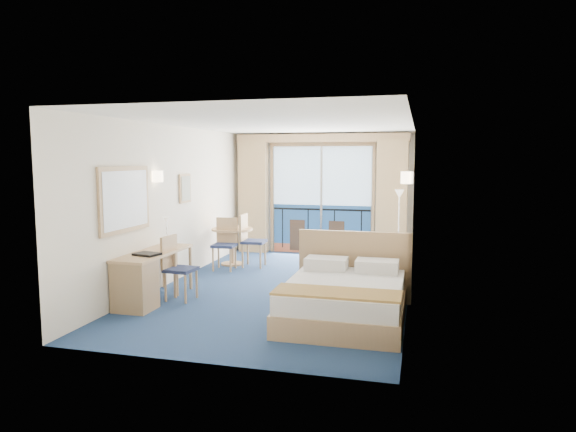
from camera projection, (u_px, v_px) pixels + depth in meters
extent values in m
plane|color=navy|center=(284.00, 288.00, 8.50)|extent=(6.50, 6.50, 0.00)
cube|color=white|center=(322.00, 194.00, 11.48)|extent=(4.00, 0.02, 2.70)
cube|color=white|center=(202.00, 236.00, 5.21)|extent=(4.00, 0.02, 2.70)
cube|color=white|center=(172.00, 204.00, 8.85)|extent=(0.02, 6.50, 2.70)
cube|color=white|center=(411.00, 210.00, 7.84)|extent=(0.02, 6.50, 2.70)
cube|color=white|center=(284.00, 122.00, 8.19)|extent=(4.00, 6.50, 0.02)
cube|color=navy|center=(321.00, 229.00, 11.53)|extent=(2.20, 0.02, 1.08)
cube|color=#BEDEFA|center=(322.00, 175.00, 11.40)|extent=(2.20, 0.02, 1.32)
cube|color=brown|center=(321.00, 249.00, 11.58)|extent=(2.20, 0.02, 0.20)
cube|color=black|center=(321.00, 209.00, 11.48)|extent=(2.20, 0.02, 0.04)
cube|color=tan|center=(322.00, 144.00, 11.31)|extent=(2.36, 0.03, 0.12)
cube|color=tan|center=(272.00, 200.00, 11.74)|extent=(0.06, 0.03, 2.40)
cube|color=tan|center=(373.00, 202.00, 11.17)|extent=(0.06, 0.03, 2.40)
cube|color=silver|center=(321.00, 201.00, 11.45)|extent=(0.05, 0.02, 2.40)
cube|color=#3C291B|center=(336.00, 237.00, 11.45)|extent=(0.35, 0.02, 0.70)
cube|color=#3C291B|center=(297.00, 235.00, 11.68)|extent=(0.35, 0.02, 0.70)
cube|color=#3C291B|center=(319.00, 240.00, 11.56)|extent=(0.30, 0.02, 0.45)
cube|color=black|center=(283.00, 228.00, 11.75)|extent=(0.02, 0.01, 0.90)
cube|color=black|center=(308.00, 229.00, 11.60)|extent=(0.03, 0.01, 0.90)
cube|color=black|center=(334.00, 230.00, 11.45)|extent=(0.03, 0.01, 0.90)
cube|color=black|center=(361.00, 231.00, 11.30)|extent=(0.02, 0.01, 0.90)
cube|color=tan|center=(253.00, 196.00, 11.69)|extent=(0.65, 0.22, 2.55)
cube|color=tan|center=(392.00, 199.00, 10.92)|extent=(0.65, 0.22, 2.55)
cube|color=tan|center=(321.00, 138.00, 11.19)|extent=(3.80, 0.25, 0.18)
cube|color=tan|center=(125.00, 199.00, 7.37)|extent=(0.04, 1.25, 0.95)
cube|color=silver|center=(126.00, 199.00, 7.37)|extent=(0.01, 1.12, 0.82)
cube|color=tan|center=(185.00, 188.00, 9.24)|extent=(0.03, 0.42, 0.52)
cube|color=gray|center=(186.00, 188.00, 9.24)|extent=(0.01, 0.34, 0.44)
cylinder|color=#FFE1B2|center=(157.00, 176.00, 8.20)|extent=(0.18, 0.18, 0.18)
cylinder|color=#FFE1B2|center=(407.00, 178.00, 7.66)|extent=(0.18, 0.18, 0.18)
cube|color=tan|center=(344.00, 310.00, 6.76)|extent=(1.54, 1.93, 0.29)
cube|color=white|center=(344.00, 291.00, 6.73)|extent=(1.48, 1.87, 0.24)
cube|color=#BD8449|center=(337.00, 293.00, 6.11)|extent=(1.52, 0.53, 0.03)
cube|color=white|center=(326.00, 263.00, 7.46)|extent=(0.60, 0.39, 0.17)
cube|color=white|center=(377.00, 266.00, 7.28)|extent=(0.60, 0.39, 0.17)
cube|color=tan|center=(354.00, 266.00, 7.69)|extent=(1.68, 0.06, 1.06)
cube|color=#9A7751|center=(393.00, 282.00, 7.80)|extent=(0.41, 0.39, 0.54)
cube|color=silver|center=(392.00, 261.00, 7.79)|extent=(0.21, 0.17, 0.09)
imported|color=#4D515D|center=(380.00, 255.00, 9.67)|extent=(0.80, 0.82, 0.64)
cylinder|color=silver|center=(398.00, 261.00, 10.62)|extent=(0.21, 0.21, 0.03)
cylinder|color=silver|center=(399.00, 228.00, 10.54)|extent=(0.02, 0.02, 1.42)
cone|color=white|center=(399.00, 194.00, 10.46)|extent=(0.19, 0.19, 0.17)
cube|color=tan|center=(154.00, 253.00, 7.70)|extent=(0.54, 1.58, 0.04)
cube|color=#9A7751|center=(135.00, 286.00, 7.22)|extent=(0.51, 0.48, 0.70)
cylinder|color=tan|center=(147.00, 273.00, 8.00)|extent=(0.05, 0.05, 0.70)
cylinder|color=tan|center=(175.00, 275.00, 7.87)|extent=(0.05, 0.05, 0.70)
cylinder|color=tan|center=(164.00, 266.00, 8.52)|extent=(0.05, 0.05, 0.70)
cylinder|color=tan|center=(190.00, 268.00, 8.40)|extent=(0.05, 0.05, 0.70)
cube|color=#212A4D|center=(181.00, 269.00, 7.74)|extent=(0.45, 0.45, 0.05)
cube|color=tan|center=(169.00, 252.00, 7.78)|extent=(0.07, 0.42, 0.50)
cylinder|color=tan|center=(185.00, 289.00, 7.56)|extent=(0.04, 0.04, 0.45)
cylinder|color=tan|center=(197.00, 284.00, 7.88)|extent=(0.04, 0.04, 0.45)
cylinder|color=tan|center=(165.00, 287.00, 7.67)|extent=(0.04, 0.04, 0.45)
cylinder|color=tan|center=(177.00, 282.00, 7.98)|extent=(0.04, 0.04, 0.45)
cube|color=black|center=(147.00, 254.00, 7.42)|extent=(0.40, 0.33, 0.03)
cylinder|color=silver|center=(167.00, 243.00, 8.28)|extent=(0.12, 0.12, 0.02)
cylinder|color=silver|center=(167.00, 232.00, 8.26)|extent=(0.02, 0.02, 0.38)
cone|color=white|center=(166.00, 220.00, 8.23)|extent=(0.11, 0.11, 0.10)
cylinder|color=tan|center=(232.00, 229.00, 10.31)|extent=(0.82, 0.82, 0.04)
cylinder|color=tan|center=(232.00, 247.00, 10.35)|extent=(0.08, 0.08, 0.72)
cylinder|color=tan|center=(232.00, 264.00, 10.38)|extent=(0.45, 0.45, 0.03)
cube|color=#212A4D|center=(254.00, 242.00, 10.14)|extent=(0.46, 0.46, 0.05)
cube|color=tan|center=(243.00, 227.00, 10.15)|extent=(0.06, 0.45, 0.53)
cylinder|color=tan|center=(260.00, 257.00, 9.95)|extent=(0.04, 0.04, 0.48)
cylinder|color=tan|center=(265.00, 253.00, 10.31)|extent=(0.04, 0.04, 0.48)
cylinder|color=tan|center=(243.00, 256.00, 10.03)|extent=(0.04, 0.04, 0.48)
cylinder|color=tan|center=(248.00, 253.00, 10.38)|extent=(0.04, 0.04, 0.48)
cube|color=#212A4D|center=(224.00, 245.00, 9.84)|extent=(0.46, 0.46, 0.05)
cube|color=tan|center=(227.00, 230.00, 10.01)|extent=(0.43, 0.07, 0.51)
cylinder|color=tan|center=(213.00, 260.00, 9.73)|extent=(0.04, 0.04, 0.46)
cylinder|color=tan|center=(230.00, 260.00, 9.67)|extent=(0.04, 0.04, 0.46)
cylinder|color=tan|center=(219.00, 256.00, 10.07)|extent=(0.04, 0.04, 0.46)
cylinder|color=tan|center=(235.00, 257.00, 10.01)|extent=(0.04, 0.04, 0.46)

